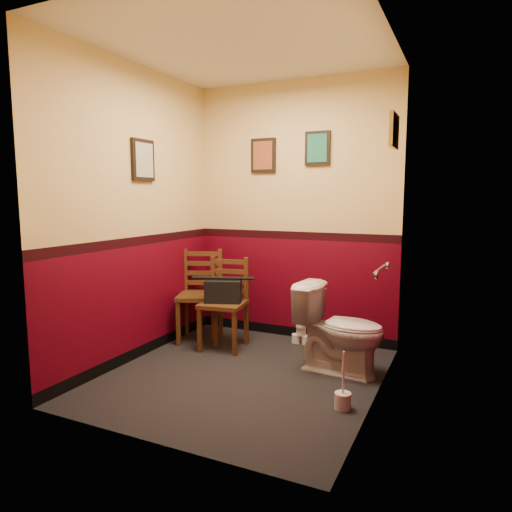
# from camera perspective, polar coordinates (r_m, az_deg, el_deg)

# --- Properties ---
(floor) EXTENTS (2.20, 2.40, 0.00)m
(floor) POSITION_cam_1_polar(r_m,az_deg,el_deg) (4.03, -1.56, -14.67)
(floor) COLOR black
(floor) RESTS_ON ground
(ceiling) EXTENTS (2.20, 2.40, 0.00)m
(ceiling) POSITION_cam_1_polar(r_m,az_deg,el_deg) (3.92, -1.71, 25.02)
(ceiling) COLOR silver
(ceiling) RESTS_ON ground
(wall_back) EXTENTS (2.20, 0.00, 2.70)m
(wall_back) POSITION_cam_1_polar(r_m,az_deg,el_deg) (4.84, 4.80, 5.45)
(wall_back) COLOR #510313
(wall_back) RESTS_ON ground
(wall_front) EXTENTS (2.20, 0.00, 2.70)m
(wall_front) POSITION_cam_1_polar(r_m,az_deg,el_deg) (2.72, -13.09, 3.71)
(wall_front) COLOR #510313
(wall_front) RESTS_ON ground
(wall_left) EXTENTS (0.00, 2.40, 2.70)m
(wall_left) POSITION_cam_1_polar(r_m,az_deg,el_deg) (4.34, -14.76, 5.00)
(wall_left) COLOR #510313
(wall_left) RESTS_ON ground
(wall_right) EXTENTS (0.00, 2.40, 2.70)m
(wall_right) POSITION_cam_1_polar(r_m,az_deg,el_deg) (3.39, 15.27, 4.34)
(wall_right) COLOR #510313
(wall_right) RESTS_ON ground
(grab_bar) EXTENTS (0.05, 0.56, 0.06)m
(grab_bar) POSITION_cam_1_polar(r_m,az_deg,el_deg) (3.68, 15.26, -1.69)
(grab_bar) COLOR silver
(grab_bar) RESTS_ON wall_right
(framed_print_back_a) EXTENTS (0.28, 0.04, 0.36)m
(framed_print_back_a) POSITION_cam_1_polar(r_m,az_deg,el_deg) (4.97, 0.91, 12.45)
(framed_print_back_a) COLOR black
(framed_print_back_a) RESTS_ON wall_back
(framed_print_back_b) EXTENTS (0.26, 0.04, 0.34)m
(framed_print_back_b) POSITION_cam_1_polar(r_m,az_deg,el_deg) (4.76, 7.70, 13.21)
(framed_print_back_b) COLOR black
(framed_print_back_b) RESTS_ON wall_back
(framed_print_left) EXTENTS (0.04, 0.30, 0.38)m
(framed_print_left) POSITION_cam_1_polar(r_m,az_deg,el_deg) (4.42, -13.92, 11.55)
(framed_print_left) COLOR black
(framed_print_left) RESTS_ON wall_left
(framed_print_right) EXTENTS (0.04, 0.34, 0.28)m
(framed_print_right) POSITION_cam_1_polar(r_m,az_deg,el_deg) (4.02, 16.86, 14.76)
(framed_print_right) COLOR olive
(framed_print_right) RESTS_ON wall_right
(toilet) EXTENTS (0.81, 0.50, 0.75)m
(toilet) POSITION_cam_1_polar(r_m,az_deg,el_deg) (4.05, 10.48, -9.05)
(toilet) COLOR white
(toilet) RESTS_ON floor
(toilet_brush) EXTENTS (0.12, 0.12, 0.43)m
(toilet_brush) POSITION_cam_1_polar(r_m,az_deg,el_deg) (3.49, 10.79, -17.22)
(toilet_brush) COLOR silver
(toilet_brush) RESTS_ON floor
(chair_left) EXTENTS (0.58, 0.58, 0.95)m
(chair_left) POSITION_cam_1_polar(r_m,az_deg,el_deg) (4.89, -6.93, -4.86)
(chair_left) COLOR #58371A
(chair_left) RESTS_ON floor
(chair_right) EXTENTS (0.48, 0.48, 0.90)m
(chair_right) POSITION_cam_1_polar(r_m,az_deg,el_deg) (4.62, -3.92, -5.89)
(chair_right) COLOR #58371A
(chair_right) RESTS_ON floor
(handbag) EXTENTS (0.39, 0.29, 0.26)m
(handbag) POSITION_cam_1_polar(r_m,az_deg,el_deg) (4.55, -4.11, -4.38)
(handbag) COLOR black
(handbag) RESTS_ON chair_right
(tp_stack) EXTENTS (0.21, 0.13, 0.36)m
(tp_stack) POSITION_cam_1_polar(r_m,az_deg,el_deg) (4.80, 5.68, -9.08)
(tp_stack) COLOR silver
(tp_stack) RESTS_ON floor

